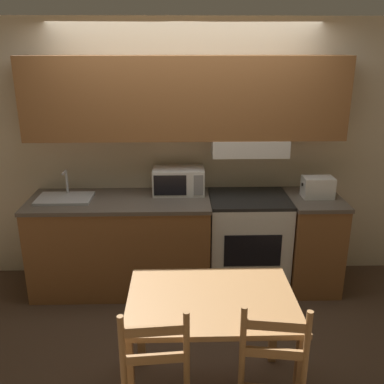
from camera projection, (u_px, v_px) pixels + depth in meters
The scene contains 9 objects.
ground_plane at pixel (186, 268), 4.65m from camera, with size 16.00×16.00×0.00m, color #4C3828.
wall_back at pixel (187, 127), 4.07m from camera, with size 5.35×0.38×2.55m.
lower_counter_main at pixel (122, 244), 4.17m from camera, with size 1.71×0.68×0.93m.
lower_counter_right_stub at pixel (311, 241), 4.22m from camera, with size 0.50×0.68×0.93m.
stove_range at pixel (247, 241), 4.22m from camera, with size 0.75×0.63×0.93m.
microwave at pixel (178, 181), 4.14m from camera, with size 0.49×0.30×0.25m.
toaster at pixel (318, 187), 4.04m from camera, with size 0.30×0.18×0.20m.
sink_basin at pixel (65, 198), 4.00m from camera, with size 0.51×0.34×0.26m.
dining_table at pixel (211, 313), 2.75m from camera, with size 1.07×0.76×0.78m.
Camera 1 is at (-0.05, -4.13, 2.30)m, focal length 40.00 mm.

